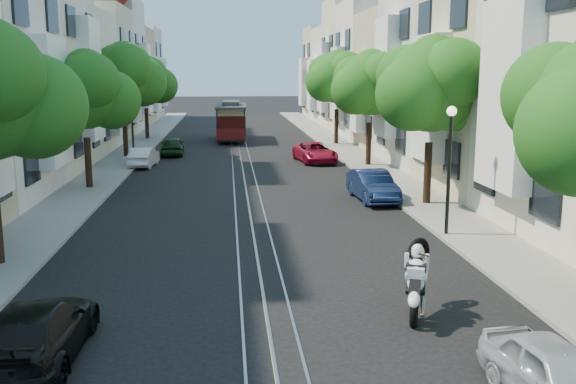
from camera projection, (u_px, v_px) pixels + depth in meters
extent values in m
plane|color=black|center=(240.00, 151.00, 43.99)|extent=(200.00, 200.00, 0.00)
cube|color=gray|center=(344.00, 149.00, 44.64)|extent=(2.50, 80.00, 0.12)
cube|color=gray|center=(132.00, 151.00, 43.31)|extent=(2.50, 80.00, 0.12)
cube|color=gray|center=(232.00, 151.00, 43.94)|extent=(0.06, 80.00, 0.02)
cube|color=gray|center=(240.00, 151.00, 43.99)|extent=(0.06, 80.00, 0.02)
cube|color=gray|center=(248.00, 151.00, 44.04)|extent=(0.06, 80.00, 0.02)
cube|color=tan|center=(240.00, 151.00, 43.99)|extent=(0.08, 80.00, 0.01)
cube|color=white|center=(510.00, 95.00, 20.41)|extent=(0.90, 3.04, 6.05)
cube|color=beige|center=(515.00, 80.00, 28.51)|extent=(7.00, 8.00, 10.00)
cube|color=white|center=(431.00, 98.00, 28.31)|extent=(0.90, 3.04, 5.50)
cube|color=silver|center=(454.00, 60.00, 36.16)|extent=(7.00, 8.00, 12.00)
cube|color=white|center=(388.00, 77.00, 35.98)|extent=(0.90, 3.04, 6.60)
cube|color=#C6B28C|center=(413.00, 84.00, 44.26)|extent=(7.00, 8.00, 9.00)
cube|color=white|center=(358.00, 95.00, 44.04)|extent=(0.90, 3.04, 4.95)
cube|color=white|center=(385.00, 73.00, 51.95)|extent=(7.00, 8.00, 10.50)
cube|color=white|center=(339.00, 84.00, 51.76)|extent=(0.90, 3.04, 5.78)
cube|color=beige|center=(365.00, 67.00, 59.68)|extent=(7.00, 8.00, 11.50)
cube|color=white|center=(324.00, 77.00, 59.51)|extent=(0.90, 3.04, 6.32)
cube|color=silver|center=(348.00, 77.00, 67.70)|extent=(7.00, 8.00, 9.50)
cube|color=white|center=(313.00, 85.00, 67.49)|extent=(0.90, 3.04, 5.23)
cube|color=beige|center=(336.00, 75.00, 75.48)|extent=(7.00, 8.00, 10.00)
cube|color=white|center=(304.00, 82.00, 75.28)|extent=(0.90, 3.04, 5.50)
cube|color=white|center=(50.00, 102.00, 26.82)|extent=(0.90, 3.04, 5.39)
cube|color=beige|center=(15.00, 62.00, 33.97)|extent=(7.00, 8.00, 11.76)
cube|color=white|center=(89.00, 79.00, 34.50)|extent=(0.90, 3.04, 6.47)
cube|color=silver|center=(56.00, 86.00, 42.07)|extent=(7.00, 8.00, 8.82)
cube|color=white|center=(115.00, 97.00, 42.55)|extent=(0.90, 3.04, 4.85)
cube|color=beige|center=(82.00, 74.00, 49.76)|extent=(7.00, 8.00, 10.29)
cube|color=white|center=(132.00, 85.00, 50.27)|extent=(0.90, 3.04, 5.66)
cube|color=silver|center=(101.00, 68.00, 57.50)|extent=(7.00, 8.00, 11.27)
cube|color=white|center=(145.00, 79.00, 58.02)|extent=(0.90, 3.04, 6.20)
cube|color=#C6B28C|center=(117.00, 79.00, 65.51)|extent=(7.00, 8.00, 9.31)
cube|color=white|center=(155.00, 86.00, 66.00)|extent=(0.90, 3.04, 5.12)
cube|color=white|center=(129.00, 76.00, 73.29)|extent=(7.00, 8.00, 9.80)
cube|color=white|center=(163.00, 83.00, 73.79)|extent=(0.90, 3.04, 5.39)
cylinder|color=black|center=(428.00, 173.00, 25.81)|extent=(0.30, 0.30, 2.45)
sphere|color=#235A16|center=(431.00, 86.00, 25.17)|extent=(3.64, 3.64, 3.64)
sphere|color=#235A16|center=(453.00, 95.00, 25.84)|extent=(2.91, 2.91, 2.91)
sphere|color=#235A16|center=(412.00, 94.00, 24.45)|extent=(2.84, 2.84, 2.84)
sphere|color=#235A16|center=(434.00, 62.00, 25.11)|extent=(2.18, 2.18, 2.18)
cylinder|color=black|center=(369.00, 144.00, 36.58)|extent=(0.30, 0.30, 2.38)
sphere|color=#235A16|center=(370.00, 84.00, 35.96)|extent=(3.54, 3.54, 3.54)
sphere|color=#235A16|center=(387.00, 91.00, 36.62)|extent=(2.83, 2.83, 2.83)
sphere|color=#235A16|center=(356.00, 90.00, 35.24)|extent=(2.76, 2.76, 2.76)
sphere|color=#235A16|center=(372.00, 68.00, 35.90)|extent=(2.12, 2.12, 2.12)
cylinder|color=black|center=(336.00, 126.00, 47.33)|extent=(0.30, 0.30, 2.52)
sphere|color=#235A16|center=(337.00, 77.00, 46.67)|extent=(3.74, 3.74, 3.74)
sphere|color=#235A16|center=(350.00, 83.00, 47.34)|extent=(3.00, 3.00, 3.00)
sphere|color=#235A16|center=(326.00, 82.00, 45.96)|extent=(2.92, 2.92, 2.92)
sphere|color=#235A16|center=(338.00, 65.00, 46.61)|extent=(2.25, 2.25, 2.25)
sphere|color=#235A16|center=(34.00, 106.00, 17.66)|extent=(2.91, 2.91, 2.91)
cylinder|color=black|center=(88.00, 162.00, 29.40)|extent=(0.30, 0.30, 2.27)
sphere|color=#235A16|center=(84.00, 92.00, 28.80)|extent=(3.38, 3.38, 3.38)
sphere|color=#235A16|center=(112.00, 100.00, 29.47)|extent=(2.70, 2.70, 2.70)
sphere|color=#235A16|center=(59.00, 99.00, 28.09)|extent=(2.64, 2.64, 2.64)
sphere|color=#235A16|center=(86.00, 71.00, 28.74)|extent=(2.03, 2.03, 2.03)
cylinder|color=black|center=(125.00, 135.00, 40.13)|extent=(0.30, 0.30, 2.62)
sphere|color=#235A16|center=(122.00, 75.00, 39.44)|extent=(3.90, 3.90, 3.90)
sphere|color=#235A16|center=(142.00, 82.00, 40.11)|extent=(3.12, 3.12, 3.12)
sphere|color=#235A16|center=(105.00, 80.00, 38.73)|extent=(3.04, 3.04, 3.04)
sphere|color=#235A16|center=(124.00, 60.00, 39.38)|extent=(2.34, 2.34, 2.34)
cylinder|color=black|center=(147.00, 123.00, 50.91)|extent=(0.30, 0.30, 2.38)
sphere|color=#235A16|center=(145.00, 80.00, 50.29)|extent=(3.54, 3.54, 3.54)
sphere|color=#235A16|center=(160.00, 85.00, 50.96)|extent=(2.83, 2.83, 2.83)
sphere|color=#235A16|center=(132.00, 84.00, 49.58)|extent=(2.76, 2.76, 2.76)
sphere|color=#235A16|center=(146.00, 69.00, 50.23)|extent=(2.12, 2.12, 2.12)
cylinder|color=black|center=(449.00, 173.00, 20.69)|extent=(0.12, 0.12, 4.00)
sphere|color=#FFF2CC|center=(452.00, 111.00, 20.32)|extent=(0.32, 0.32, 0.32)
cylinder|color=black|center=(132.00, 128.00, 37.15)|extent=(0.12, 0.12, 4.00)
sphere|color=#FFF2CC|center=(131.00, 93.00, 36.78)|extent=(0.32, 0.32, 0.32)
torus|color=black|center=(414.00, 309.00, 13.73)|extent=(0.43, 0.85, 0.84)
torus|color=black|center=(418.00, 255.00, 14.82)|extent=(0.73, 0.62, 0.82)
ellipsoid|color=white|center=(416.00, 274.00, 14.18)|extent=(0.84, 1.24, 1.03)
ellipsoid|color=white|center=(416.00, 269.00, 13.85)|extent=(0.60, 0.73, 0.58)
cube|color=black|center=(415.00, 287.00, 13.48)|extent=(0.41, 0.62, 0.44)
cube|color=silver|center=(416.00, 271.00, 13.83)|extent=(0.55, 0.70, 0.24)
sphere|color=black|center=(417.00, 262.00, 14.16)|extent=(0.30, 0.30, 0.30)
cube|color=black|center=(232.00, 135.00, 50.64)|extent=(2.26, 7.39, 0.28)
cube|color=#480C0C|center=(231.00, 121.00, 50.44)|extent=(2.30, 4.64, 2.21)
cube|color=beige|center=(231.00, 111.00, 50.28)|extent=(2.34, 4.69, 0.55)
cube|color=#2D2D30|center=(231.00, 106.00, 50.21)|extent=(2.44, 7.40, 0.17)
cube|color=#2D2D30|center=(231.00, 103.00, 50.17)|extent=(1.37, 4.16, 0.32)
imported|color=#ACB0B9|center=(557.00, 377.00, 10.25)|extent=(1.73, 3.36, 1.10)
imported|color=#0B1739|center=(373.00, 186.00, 26.93)|extent=(1.61, 3.96, 1.28)
imported|color=maroon|center=(315.00, 152.00, 38.43)|extent=(2.49, 4.48, 1.19)
imported|color=black|center=(37.00, 332.00, 11.94)|extent=(1.71, 4.05, 1.17)
imported|color=silver|center=(144.00, 157.00, 36.55)|extent=(1.47, 3.52, 1.13)
imported|color=black|center=(172.00, 146.00, 41.54)|extent=(1.58, 3.64, 1.22)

